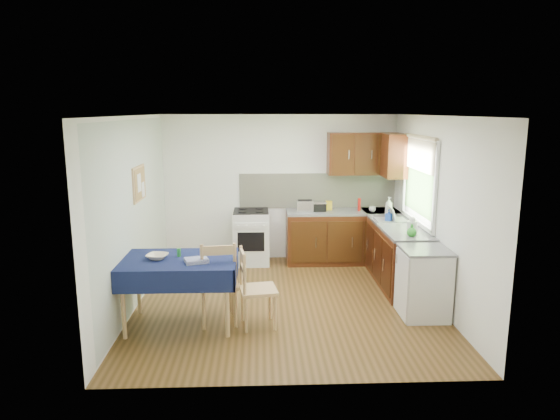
{
  "coord_description": "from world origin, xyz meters",
  "views": [
    {
      "loc": [
        -0.34,
        -6.42,
        2.57
      ],
      "look_at": [
        -0.07,
        0.24,
        1.23
      ],
      "focal_mm": 32.0,
      "sensor_mm": 36.0,
      "label": 1
    }
  ],
  "objects_px": {
    "toaster": "(305,206)",
    "kettle": "(412,226)",
    "dish_rack": "(391,219)",
    "dining_table": "(179,267)",
    "chair_near": "(254,286)",
    "chair_far": "(219,281)",
    "sandwich_press": "(317,206)"
  },
  "relations": [
    {
      "from": "toaster",
      "to": "dish_rack",
      "type": "bearing_deg",
      "value": -46.43
    },
    {
      "from": "dining_table",
      "to": "chair_near",
      "type": "height_order",
      "value": "chair_near"
    },
    {
      "from": "dining_table",
      "to": "kettle",
      "type": "distance_m",
      "value": 3.17
    },
    {
      "from": "dining_table",
      "to": "chair_far",
      "type": "relative_size",
      "value": 1.3
    },
    {
      "from": "dining_table",
      "to": "toaster",
      "type": "xyz_separation_m",
      "value": [
        1.72,
        2.4,
        0.27
      ]
    },
    {
      "from": "dining_table",
      "to": "chair_far",
      "type": "height_order",
      "value": "chair_far"
    },
    {
      "from": "toaster",
      "to": "sandwich_press",
      "type": "height_order",
      "value": "toaster"
    },
    {
      "from": "sandwich_press",
      "to": "kettle",
      "type": "distance_m",
      "value": 2.0
    },
    {
      "from": "dining_table",
      "to": "dish_rack",
      "type": "height_order",
      "value": "dish_rack"
    },
    {
      "from": "chair_far",
      "to": "kettle",
      "type": "distance_m",
      "value": 2.75
    },
    {
      "from": "chair_far",
      "to": "sandwich_press",
      "type": "xyz_separation_m",
      "value": [
        1.47,
        2.49,
        0.42
      ]
    },
    {
      "from": "sandwich_press",
      "to": "toaster",
      "type": "bearing_deg",
      "value": -156.74
    },
    {
      "from": "toaster",
      "to": "kettle",
      "type": "relative_size",
      "value": 1.14
    },
    {
      "from": "dining_table",
      "to": "kettle",
      "type": "xyz_separation_m",
      "value": [
        3.05,
        0.82,
        0.28
      ]
    },
    {
      "from": "kettle",
      "to": "chair_far",
      "type": "bearing_deg",
      "value": -162.16
    },
    {
      "from": "chair_near",
      "to": "kettle",
      "type": "distance_m",
      "value": 2.39
    },
    {
      "from": "sandwich_press",
      "to": "dish_rack",
      "type": "xyz_separation_m",
      "value": [
        1.04,
        -0.8,
        -0.05
      ]
    },
    {
      "from": "dining_table",
      "to": "kettle",
      "type": "relative_size",
      "value": 5.71
    },
    {
      "from": "dining_table",
      "to": "kettle",
      "type": "height_order",
      "value": "kettle"
    },
    {
      "from": "chair_far",
      "to": "sandwich_press",
      "type": "relative_size",
      "value": 3.82
    },
    {
      "from": "kettle",
      "to": "chair_near",
      "type": "bearing_deg",
      "value": -157.29
    },
    {
      "from": "sandwich_press",
      "to": "kettle",
      "type": "bearing_deg",
      "value": -53.18
    },
    {
      "from": "toaster",
      "to": "sandwich_press",
      "type": "bearing_deg",
      "value": 3.41
    },
    {
      "from": "chair_far",
      "to": "kettle",
      "type": "height_order",
      "value": "kettle"
    },
    {
      "from": "chair_far",
      "to": "dining_table",
      "type": "bearing_deg",
      "value": -8.19
    },
    {
      "from": "sandwich_press",
      "to": "chair_far",
      "type": "bearing_deg",
      "value": -117.57
    },
    {
      "from": "toaster",
      "to": "chair_far",
      "type": "bearing_deg",
      "value": -134.27
    },
    {
      "from": "chair_near",
      "to": "dish_rack",
      "type": "xyz_separation_m",
      "value": [
        2.09,
        1.76,
        0.42
      ]
    },
    {
      "from": "toaster",
      "to": "dining_table",
      "type": "bearing_deg",
      "value": -142.36
    },
    {
      "from": "toaster",
      "to": "dish_rack",
      "type": "xyz_separation_m",
      "value": [
        1.26,
        -0.72,
        -0.07
      ]
    },
    {
      "from": "toaster",
      "to": "dish_rack",
      "type": "height_order",
      "value": "dish_rack"
    },
    {
      "from": "sandwich_press",
      "to": "kettle",
      "type": "relative_size",
      "value": 1.14
    }
  ]
}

